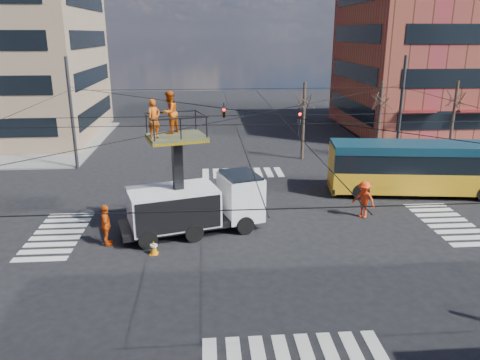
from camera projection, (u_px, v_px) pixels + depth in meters
name	position (u px, v px, depth m)	size (l,w,h in m)	color
ground	(258.00, 229.00, 23.79)	(120.00, 120.00, 0.00)	black
sidewalk_ne	(449.00, 135.00, 45.27)	(18.00, 18.00, 0.12)	slate
sidewalk_nw	(1.00, 143.00, 42.22)	(18.00, 18.00, 0.12)	slate
crosswalks	(258.00, 229.00, 23.79)	(22.40, 22.40, 0.02)	silver
building_ne	(453.00, 60.00, 46.09)	(20.06, 16.06, 14.00)	brown
overhead_network	(257.00, 145.00, 22.88)	(24.24, 24.24, 8.00)	#2D2D30
tree_a	(304.00, 100.00, 35.61)	(2.00, 2.00, 6.00)	#382B21
tree_b	(381.00, 99.00, 36.04)	(2.00, 2.00, 6.00)	#382B21
tree_c	(456.00, 99.00, 36.48)	(2.00, 2.00, 6.00)	#382B21
utility_truck	(194.00, 190.00, 22.88)	(7.36, 4.19, 6.97)	black
city_bus	(423.00, 167.00, 28.44)	(11.42, 4.00, 3.20)	gold
traffic_cone	(154.00, 247.00, 20.97)	(0.36, 0.36, 0.65)	orange
worker_ground	(106.00, 225.00, 21.67)	(1.17, 0.49, 2.00)	#EB5A0E
flagger	(364.00, 199.00, 25.02)	(1.31, 0.75, 2.02)	#FF3A10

